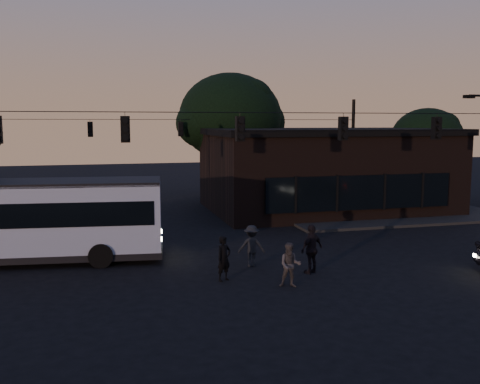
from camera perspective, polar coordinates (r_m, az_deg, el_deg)
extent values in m
plane|color=black|center=(18.61, 3.20, -10.77)|extent=(120.00, 120.00, 0.00)
cube|color=black|center=(35.88, 14.62, -1.99)|extent=(14.00, 10.00, 0.15)
cube|color=black|center=(36.01, 9.01, 2.08)|extent=(15.00, 10.00, 5.00)
cube|color=black|center=(35.86, 9.10, 6.38)|extent=(15.40, 10.40, 0.40)
cube|color=black|center=(31.50, 12.74, -0.05)|extent=(11.50, 0.18, 2.00)
cylinder|color=black|center=(40.13, -1.04, 2.00)|extent=(0.44, 0.44, 4.00)
ellipsoid|color=black|center=(39.95, -1.05, 8.01)|extent=(7.60, 7.60, 6.46)
cylinder|color=black|center=(42.21, 19.13, 1.18)|extent=(0.44, 0.44, 3.00)
ellipsoid|color=black|center=(42.00, 19.32, 5.45)|extent=(5.20, 5.20, 4.42)
cylinder|color=black|center=(21.52, 0.00, 8.48)|extent=(26.00, 0.03, 0.03)
cube|color=black|center=(20.82, -12.14, 6.56)|extent=(0.34, 0.30, 1.00)
cube|color=black|center=(21.51, 0.00, 6.75)|extent=(0.34, 0.30, 1.00)
cube|color=black|center=(23.08, 10.94, 6.66)|extent=(0.34, 0.30, 1.00)
cube|color=black|center=(25.35, 20.21, 6.40)|extent=(0.34, 0.30, 1.00)
cylinder|color=black|center=(41.24, 11.91, 4.43)|extent=(0.24, 0.24, 7.50)
cylinder|color=black|center=(37.21, -6.36, 7.70)|extent=(26.00, 0.03, 0.03)
cube|color=black|center=(36.81, -15.68, 6.46)|extent=(0.34, 0.30, 1.00)
cube|color=black|center=(37.21, -6.34, 6.70)|extent=(0.34, 0.30, 1.00)
cube|color=black|center=(38.55, 2.57, 6.76)|extent=(0.34, 0.30, 1.00)
cube|color=#97A4C0|center=(24.00, -22.97, -2.51)|extent=(12.25, 4.10, 2.84)
cube|color=black|center=(23.95, -23.01, -1.86)|extent=(11.78, 4.09, 0.98)
cube|color=black|center=(23.81, -23.15, 0.86)|extent=(12.25, 4.10, 0.16)
cube|color=black|center=(24.29, -22.79, -6.06)|extent=(12.36, 4.18, 0.27)
cylinder|color=black|center=(22.29, -14.64, -6.61)|extent=(1.01, 0.39, 0.98)
cylinder|color=black|center=(24.93, -13.94, -5.10)|extent=(1.01, 0.39, 0.98)
imported|color=black|center=(19.81, -1.73, -7.10)|extent=(0.73, 0.64, 1.68)
imported|color=#3B3635|center=(19.15, 5.37, -7.75)|extent=(0.94, 0.83, 1.60)
imported|color=black|center=(20.91, 7.66, -6.04)|extent=(1.21, 0.93, 1.92)
imported|color=black|center=(21.73, 1.24, -5.77)|extent=(1.19, 0.83, 1.69)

